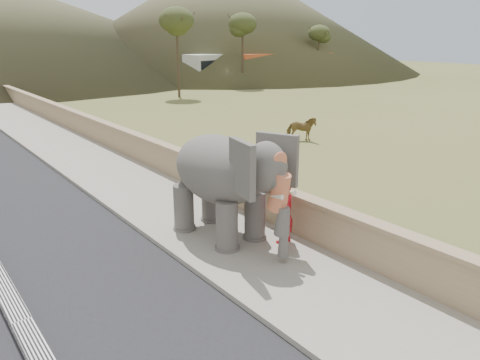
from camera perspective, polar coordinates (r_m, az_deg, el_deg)
name	(u,v)px	position (r m, az deg, el deg)	size (l,w,h in m)	color
ground	(257,261)	(11.01, 2.06, -9.80)	(160.00, 160.00, 0.00)	olive
walkway	(97,166)	(19.29, -17.03, 1.67)	(3.00, 120.00, 0.15)	#9E9687
parapet	(135,148)	(19.77, -12.68, 3.80)	(0.30, 120.00, 1.10)	tan
cow	(301,129)	(23.24, 7.47, 6.19)	(0.65, 1.43, 1.21)	olive
distant_car	(208,78)	(49.64, -3.87, 12.26)	(1.70, 4.23, 1.44)	#ADADB4
bus_white	(227,68)	(52.93, -1.56, 13.50)	(2.50, 11.00, 3.10)	silver
bus_orange	(285,68)	(53.52, 5.49, 13.47)	(2.50, 11.00, 3.10)	#CB4F23
hill_right	(224,14)	(73.08, -1.91, 19.59)	(56.00, 56.00, 16.00)	brown
elephant_and_man	(219,184)	(11.58, -2.54, -0.47)	(2.37, 3.89, 2.69)	#65605C
trees	(13,55)	(35.33, -25.95, 13.52)	(47.15, 45.02, 8.29)	#473828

